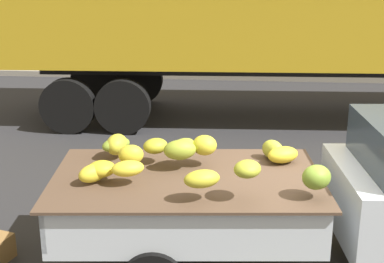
{
  "coord_description": "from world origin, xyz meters",
  "views": [
    {
      "loc": [
        -0.96,
        -5.59,
        3.35
      ],
      "look_at": [
        -1.53,
        0.64,
        1.35
      ],
      "focal_mm": 51.63,
      "sensor_mm": 36.0,
      "label": 1
    }
  ],
  "objects": [
    {
      "name": "curb_strip",
      "position": [
        0.0,
        10.01,
        0.08
      ],
      "size": [
        80.0,
        0.8,
        0.16
      ],
      "primitive_type": "cube",
      "color": "gray",
      "rests_on": "ground"
    },
    {
      "name": "pickup_truck",
      "position": [
        0.46,
        0.05,
        0.89
      ],
      "size": [
        5.24,
        2.16,
        1.7
      ],
      "rotation": [
        0.0,
        0.0,
        0.09
      ],
      "color": "silver",
      "rests_on": "ground"
    }
  ]
}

